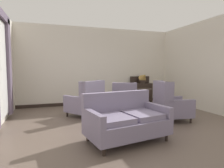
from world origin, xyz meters
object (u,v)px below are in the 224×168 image
(armchair_foreground_right, at_px, (87,102))
(gramophone, at_px, (143,78))
(armchair_near_sideboard, at_px, (170,105))
(armchair_far_left, at_px, (125,99))
(side_table, at_px, (144,97))
(settee, at_px, (126,120))
(sideboard, at_px, (141,91))
(coffee_table, at_px, (124,108))
(porcelain_vase, at_px, (123,100))

(armchair_foreground_right, relative_size, gramophone, 2.42)
(armchair_near_sideboard, bearing_deg, armchair_far_left, 34.20)
(side_table, bearing_deg, settee, -124.99)
(gramophone, bearing_deg, armchair_far_left, -136.43)
(side_table, xyz_separation_m, gramophone, (0.59, 1.22, 0.62))
(armchair_far_left, height_order, sideboard, sideboard)
(coffee_table, distance_m, settee, 1.25)
(armchair_near_sideboard, bearing_deg, sideboard, -4.22)
(armchair_foreground_right, height_order, armchair_near_sideboard, armchair_near_sideboard)
(settee, height_order, armchair_near_sideboard, armchair_near_sideboard)
(armchair_foreground_right, xyz_separation_m, armchair_near_sideboard, (2.05, -1.21, 0.01))
(sideboard, bearing_deg, coffee_table, -125.27)
(settee, distance_m, sideboard, 4.37)
(armchair_near_sideboard, bearing_deg, armchair_foreground_right, 66.72)
(porcelain_vase, relative_size, gramophone, 0.64)
(porcelain_vase, relative_size, side_table, 0.44)
(porcelain_vase, bearing_deg, sideboard, 54.65)
(armchair_far_left, xyz_separation_m, gramophone, (1.36, 1.30, 0.64))
(coffee_table, distance_m, porcelain_vase, 0.23)
(armchair_foreground_right, height_order, gramophone, gramophone)
(armchair_far_left, relative_size, gramophone, 2.19)
(coffee_table, distance_m, gramophone, 3.17)
(armchair_near_sideboard, xyz_separation_m, sideboard, (0.58, 2.84, 0.02))
(settee, xyz_separation_m, sideboard, (2.24, 3.74, 0.08))
(armchair_near_sideboard, relative_size, armchair_far_left, 0.98)
(porcelain_vase, distance_m, side_table, 1.84)
(settee, xyz_separation_m, armchair_foreground_right, (-0.39, 2.12, 0.04))
(armchair_foreground_right, xyz_separation_m, gramophone, (2.68, 1.53, 0.62))
(side_table, distance_m, gramophone, 1.49)
(coffee_table, distance_m, armchair_foreground_right, 1.25)
(side_table, height_order, sideboard, sideboard)
(coffee_table, relative_size, side_table, 1.22)
(gramophone, bearing_deg, side_table, -115.76)
(armchair_foreground_right, height_order, armchair_far_left, armchair_foreground_right)
(settee, relative_size, gramophone, 3.33)
(armchair_far_left, relative_size, sideboard, 1.01)
(coffee_table, bearing_deg, settee, -109.98)
(sideboard, relative_size, gramophone, 2.16)
(side_table, bearing_deg, armchair_near_sideboard, -91.39)
(coffee_table, bearing_deg, side_table, 44.52)
(sideboard, bearing_deg, gramophone, -62.14)
(porcelain_vase, distance_m, sideboard, 3.20)
(gramophone, bearing_deg, armchair_foreground_right, -150.27)
(armchair_near_sideboard, bearing_deg, coffee_table, 84.97)
(armchair_foreground_right, xyz_separation_m, sideboard, (2.63, 1.62, 0.04))
(porcelain_vase, relative_size, settee, 0.19)
(porcelain_vase, distance_m, armchair_foreground_right, 1.27)
(gramophone, bearing_deg, armchair_near_sideboard, -102.87)
(settee, relative_size, armchair_foreground_right, 1.38)
(settee, bearing_deg, porcelain_vase, 61.03)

